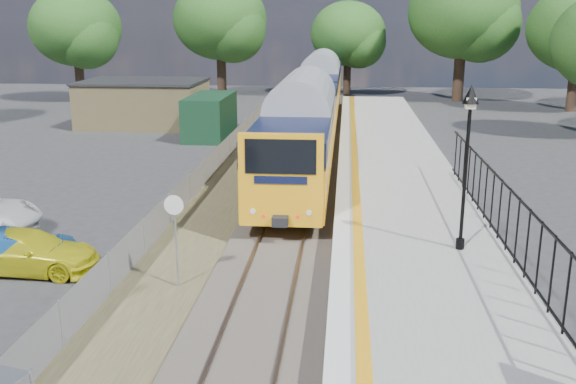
# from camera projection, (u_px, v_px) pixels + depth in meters

# --- Properties ---
(ground) EXTENTS (120.00, 120.00, 0.00)m
(ground) POSITION_uv_depth(u_px,v_px,m) (241.00, 383.00, 13.06)
(ground) COLOR #2D2D30
(ground) RESTS_ON ground
(track_bed) EXTENTS (5.90, 80.00, 0.29)m
(track_bed) POSITION_uv_depth(u_px,v_px,m) (272.00, 229.00, 22.38)
(track_bed) COLOR #473F38
(track_bed) RESTS_ON ground
(platform) EXTENTS (5.00, 70.00, 0.90)m
(platform) POSITION_uv_depth(u_px,v_px,m) (413.00, 239.00, 20.27)
(platform) COLOR gray
(platform) RESTS_ON ground
(platform_edge) EXTENTS (0.90, 70.00, 0.01)m
(platform_edge) POSITION_uv_depth(u_px,v_px,m) (348.00, 224.00, 20.33)
(platform_edge) COLOR silver
(platform_edge) RESTS_ON platform
(victorian_lamp_north) EXTENTS (0.44, 0.44, 4.60)m
(victorian_lamp_north) POSITION_uv_depth(u_px,v_px,m) (469.00, 130.00, 17.25)
(victorian_lamp_north) COLOR black
(victorian_lamp_north) RESTS_ON platform
(palisade_fence) EXTENTS (0.12, 26.00, 2.00)m
(palisade_fence) POSITION_uv_depth(u_px,v_px,m) (549.00, 269.00, 14.16)
(palisade_fence) COLOR black
(palisade_fence) RESTS_ON platform
(wire_fence) EXTENTS (0.06, 52.00, 1.20)m
(wire_fence) POSITION_uv_depth(u_px,v_px,m) (184.00, 195.00, 24.81)
(wire_fence) COLOR #999EA3
(wire_fence) RESTS_ON ground
(outbuilding) EXTENTS (10.80, 10.10, 3.12)m
(outbuilding) POSITION_uv_depth(u_px,v_px,m) (156.00, 105.00, 43.63)
(outbuilding) COLOR tan
(outbuilding) RESTS_ON ground
(tree_line) EXTENTS (56.80, 43.80, 11.88)m
(tree_line) POSITION_uv_depth(u_px,v_px,m) (341.00, 27.00, 51.60)
(tree_line) COLOR #332319
(tree_line) RESTS_ON ground
(train) EXTENTS (2.82, 40.83, 3.51)m
(train) POSITION_uv_depth(u_px,v_px,m) (314.00, 100.00, 39.83)
(train) COLOR #F6A615
(train) RESTS_ON ground
(speed_sign) EXTENTS (0.54, 0.11, 2.67)m
(speed_sign) POSITION_uv_depth(u_px,v_px,m) (175.00, 226.00, 17.19)
(speed_sign) COLOR #999EA3
(speed_sign) RESTS_ON ground
(car_blue) EXTENTS (3.96, 2.73, 1.24)m
(car_blue) POSITION_uv_depth(u_px,v_px,m) (10.00, 252.00, 18.69)
(car_blue) COLOR #184E94
(car_blue) RESTS_ON ground
(car_yellow) EXTENTS (4.26, 1.80, 1.23)m
(car_yellow) POSITION_uv_depth(u_px,v_px,m) (26.00, 252.00, 18.71)
(car_yellow) COLOR yellow
(car_yellow) RESTS_ON ground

